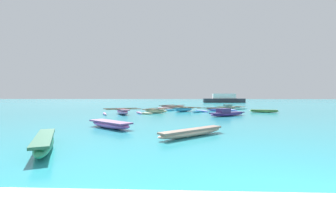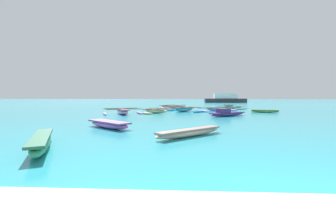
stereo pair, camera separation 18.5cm
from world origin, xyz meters
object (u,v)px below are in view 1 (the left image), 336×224
at_px(moored_boat_4, 227,113).
at_px(distant_ferry, 224,99).
at_px(moored_boat_0, 184,109).
at_px(moored_boat_10, 230,107).
at_px(moored_boat_7, 216,110).
at_px(moored_boat_1, 122,112).
at_px(moored_boat_6, 155,111).
at_px(moored_boat_9, 110,124).
at_px(moored_boat_8, 172,107).
at_px(moored_boat_2, 44,142).
at_px(moored_boat_5, 192,132).
at_px(moored_boat_3, 264,111).

height_order(moored_boat_4, distant_ferry, distant_ferry).
bearing_deg(moored_boat_0, moored_boat_10, -5.89).
bearing_deg(distant_ferry, moored_boat_10, -99.91).
relative_size(moored_boat_7, moored_boat_10, 1.11).
relative_size(moored_boat_0, distant_ferry, 0.40).
height_order(moored_boat_1, moored_boat_7, moored_boat_1).
bearing_deg(moored_boat_0, distant_ferry, 24.90).
height_order(moored_boat_6, distant_ferry, distant_ferry).
bearing_deg(moored_boat_9, moored_boat_8, 121.59).
bearing_deg(moored_boat_6, moored_boat_2, -76.74).
distance_m(moored_boat_1, distant_ferry, 41.64).
xyz_separation_m(moored_boat_2, moored_boat_6, (2.00, 15.22, -0.02)).
relative_size(moored_boat_0, moored_boat_5, 1.36).
bearing_deg(moored_boat_9, moored_boat_10, 100.12).
xyz_separation_m(moored_boat_10, distant_ferry, (5.01, 28.67, 0.74)).
xyz_separation_m(moored_boat_4, moored_boat_9, (-7.80, -7.60, -0.02)).
bearing_deg(moored_boat_7, moored_boat_8, -166.36).
distance_m(moored_boat_4, distant_ferry, 40.00).
distance_m(moored_boat_10, distant_ferry, 29.11).
relative_size(moored_boat_3, moored_boat_4, 0.80).
bearing_deg(moored_boat_8, moored_boat_5, -53.86).
xyz_separation_m(moored_boat_0, moored_boat_8, (-1.41, 6.09, -0.02)).
relative_size(moored_boat_1, moored_boat_8, 0.84).
distance_m(moored_boat_2, moored_boat_8, 23.94).
relative_size(moored_boat_1, moored_boat_9, 1.30).
bearing_deg(moored_boat_0, moored_boat_6, 172.47).
bearing_deg(moored_boat_6, moored_boat_4, -2.51).
height_order(moored_boat_4, moored_boat_6, moored_boat_4).
distance_m(moored_boat_2, moored_boat_7, 20.13).
xyz_separation_m(moored_boat_0, moored_boat_4, (3.55, -5.14, -0.01)).
distance_m(moored_boat_0, moored_boat_6, 3.75).
xyz_separation_m(moored_boat_1, moored_boat_5, (5.77, -11.13, -0.08)).
xyz_separation_m(moored_boat_1, moored_boat_10, (12.06, 9.31, -0.06)).
xyz_separation_m(moored_boat_7, moored_boat_8, (-5.07, 5.46, 0.04)).
distance_m(moored_boat_3, moored_boat_6, 11.28).
bearing_deg(moored_boat_9, moored_boat_7, 99.55).
bearing_deg(moored_boat_5, moored_boat_3, 16.99).
distance_m(moored_boat_0, moored_boat_4, 6.25).
bearing_deg(moored_boat_2, moored_boat_9, 145.23).
relative_size(moored_boat_0, moored_boat_10, 0.96).
distance_m(moored_boat_3, moored_boat_9, 17.25).
relative_size(moored_boat_4, moored_boat_6, 0.97).
xyz_separation_m(moored_boat_9, distant_ferry, (15.52, 46.84, 0.73)).
height_order(moored_boat_0, moored_boat_3, moored_boat_0).
bearing_deg(moored_boat_5, moored_boat_0, 47.34).
bearing_deg(moored_boat_10, moored_boat_0, -171.74).
height_order(moored_boat_8, moored_boat_9, moored_boat_8).
bearing_deg(moored_boat_4, moored_boat_3, 6.28).
height_order(moored_boat_4, moored_boat_7, moored_boat_4).
bearing_deg(moored_boat_10, moored_boat_7, -151.10).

